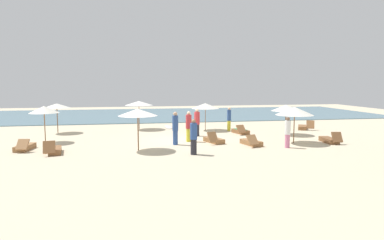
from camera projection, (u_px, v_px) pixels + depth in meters
The scene contains 23 objects.
ground_plane at pixel (185, 140), 21.21m from camera, with size 60.00×60.00×0.00m, color beige.
ocean_water at pixel (161, 114), 37.84m from camera, with size 48.00×16.00×0.06m, color slate.
umbrella_0 at pixel (44, 110), 20.13m from camera, with size 1.73×1.73×2.20m.
umbrella_1 at pixel (138, 112), 17.80m from camera, with size 2.07×2.07×2.23m.
umbrella_2 at pixel (57, 106), 24.02m from camera, with size 1.87×1.87×2.11m.
umbrella_3 at pixel (205, 106), 25.35m from camera, with size 2.07×2.07×2.04m.
umbrella_4 at pixel (295, 111), 19.97m from camera, with size 2.22×2.22×2.17m.
umbrella_5 at pixel (139, 103), 25.87m from camera, with size 2.12×2.12×2.18m.
umbrella_6 at pixel (286, 108), 23.19m from camera, with size 2.00×2.00×2.08m.
lounger_0 at pixel (214, 140), 20.25m from camera, with size 1.11×1.74×0.74m.
lounger_1 at pixel (330, 140), 20.28m from camera, with size 0.74×1.70×0.73m.
lounger_2 at pixel (25, 147), 18.06m from camera, with size 0.82×1.76×0.68m.
lounger_3 at pixel (251, 142), 19.48m from camera, with size 1.00×1.78×0.69m.
lounger_4 at pixel (241, 131), 23.86m from camera, with size 1.00×1.79×0.69m.
lounger_5 at pixel (54, 150), 17.25m from camera, with size 0.85×1.71×0.74m.
lounger_6 at pixel (303, 127), 26.04m from camera, with size 1.27×1.72×0.74m.
person_0 at pixel (175, 128), 19.57m from camera, with size 0.39×0.39×1.92m.
person_1 at pixel (197, 122), 22.71m from camera, with size 0.39×0.39×1.84m.
person_2 at pixel (194, 137), 16.90m from camera, with size 0.38×0.38×1.79m.
person_3 at pixel (288, 132), 18.67m from camera, with size 0.34×0.34×1.72m.
person_4 at pixel (229, 119), 25.17m from camera, with size 0.41×0.41×1.76m.
person_5 at pixel (189, 126), 20.61m from camera, with size 0.36×0.36×1.86m.
surfboard at pixel (168, 127), 27.25m from camera, with size 0.59×2.32×0.07m.
Camera 1 is at (-3.22, -20.70, 3.62)m, focal length 31.70 mm.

